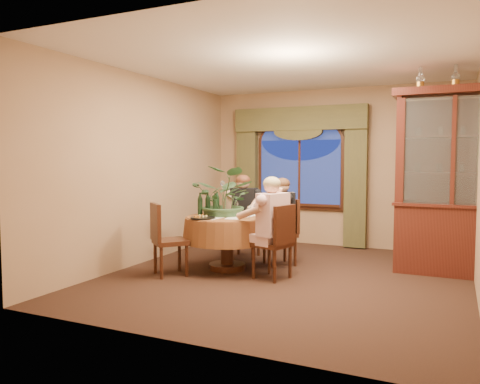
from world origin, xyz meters
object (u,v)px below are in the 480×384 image
at_px(chair_back, 245,227).
at_px(stoneware_vase, 228,205).
at_px(oil_lamp_left, 420,77).
at_px(olive_bowl, 227,215).
at_px(chair_right, 272,242).
at_px(wine_bottle_2, 217,203).
at_px(wine_bottle_0, 208,204).
at_px(person_back, 243,217).
at_px(oil_lamp_center, 456,74).
at_px(person_scarf, 283,222).
at_px(china_cabinet, 452,182).
at_px(centerpiece_plant, 226,174).
at_px(dining_table, 227,243).
at_px(person_pink, 273,228).
at_px(wine_bottle_1, 200,204).
at_px(wine_bottle_3, 215,205).
at_px(chair_back_right, 280,232).
at_px(chair_front_left, 171,239).

relative_size(chair_back, stoneware_vase, 3.45).
distance_m(oil_lamp_left, olive_bowl, 3.23).
height_order(chair_right, wine_bottle_2, wine_bottle_2).
bearing_deg(wine_bottle_0, person_back, 76.20).
relative_size(oil_lamp_center, person_scarf, 0.26).
relative_size(oil_lamp_left, wine_bottle_0, 1.03).
xyz_separation_m(china_cabinet, chair_back, (-2.97, -0.15, -0.77)).
height_order(person_back, wine_bottle_2, person_back).
relative_size(person_back, olive_bowl, 8.91).
relative_size(centerpiece_plant, wine_bottle_0, 3.07).
distance_m(dining_table, wine_bottle_0, 0.61).
distance_m(person_pink, wine_bottle_1, 1.20).
bearing_deg(olive_bowl, chair_right, -13.05).
bearing_deg(chair_back, wine_bottle_2, 69.88).
distance_m(centerpiece_plant, olive_bowl, 0.60).
relative_size(olive_bowl, wine_bottle_0, 0.45).
height_order(wine_bottle_2, wine_bottle_3, same).
distance_m(chair_back_right, wine_bottle_0, 1.14).
distance_m(chair_back_right, chair_front_left, 1.63).
bearing_deg(oil_lamp_left, centerpiece_plant, -159.76).
bearing_deg(chair_front_left, chair_right, 58.64).
height_order(china_cabinet, chair_back, china_cabinet).
xyz_separation_m(chair_back_right, chair_back, (-0.68, 0.28, 0.00)).
xyz_separation_m(chair_front_left, person_scarf, (1.21, 1.10, 0.16)).
relative_size(stoneware_vase, wine_bottle_0, 0.84).
distance_m(person_scarf, wine_bottle_1, 1.22).
bearing_deg(person_pink, chair_right, 54.95).
height_order(dining_table, china_cabinet, china_cabinet).
distance_m(oil_lamp_center, wine_bottle_1, 3.85).
xyz_separation_m(stoneware_vase, wine_bottle_1, (-0.32, -0.24, 0.03)).
xyz_separation_m(dining_table, person_scarf, (0.66, 0.49, 0.27)).
relative_size(person_back, wine_bottle_0, 3.98).
bearing_deg(stoneware_vase, dining_table, -66.88).
height_order(oil_lamp_left, chair_front_left, oil_lamp_left).
bearing_deg(centerpiece_plant, chair_right, -20.85).
distance_m(chair_front_left, olive_bowl, 0.85).
relative_size(person_scarf, wine_bottle_1, 3.91).
xyz_separation_m(wine_bottle_1, wine_bottle_2, (0.12, 0.29, 0.00)).
bearing_deg(dining_table, stoneware_vase, 113.12).
xyz_separation_m(olive_bowl, wine_bottle_2, (-0.29, 0.24, 0.14)).
relative_size(chair_right, chair_back_right, 1.00).
distance_m(oil_lamp_left, wine_bottle_1, 3.49).
relative_size(chair_right, stoneware_vase, 3.45).
bearing_deg(wine_bottle_1, wine_bottle_2, 67.30).
xyz_separation_m(person_back, wine_bottle_2, (-0.17, -0.57, 0.26)).
xyz_separation_m(chair_back, person_back, (0.01, -0.09, 0.18)).
distance_m(chair_back_right, chair_back, 0.74).
height_order(chair_front_left, wine_bottle_2, wine_bottle_2).
relative_size(oil_lamp_center, wine_bottle_1, 1.03).
bearing_deg(chair_back_right, wine_bottle_0, 79.83).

